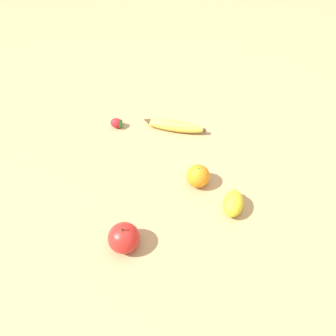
% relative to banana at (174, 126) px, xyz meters
% --- Properties ---
extents(ground_plane, '(3.00, 3.00, 0.00)m').
position_rel_banana_xyz_m(ground_plane, '(-0.03, 0.15, -0.02)').
color(ground_plane, tan).
extents(banana, '(0.20, 0.12, 0.04)m').
position_rel_banana_xyz_m(banana, '(0.00, 0.00, 0.00)').
color(banana, '#DBCC4C').
rests_on(banana, ground_plane).
extents(orange, '(0.07, 0.07, 0.07)m').
position_rel_banana_xyz_m(orange, '(-0.02, 0.23, 0.01)').
color(orange, orange).
rests_on(orange, ground_plane).
extents(strawberry, '(0.05, 0.05, 0.03)m').
position_rel_banana_xyz_m(strawberry, '(0.18, -0.05, -0.00)').
color(strawberry, red).
rests_on(strawberry, ground_plane).
extents(apple, '(0.08, 0.08, 0.08)m').
position_rel_banana_xyz_m(apple, '(0.21, 0.38, 0.02)').
color(apple, red).
rests_on(apple, ground_plane).
extents(lemon, '(0.09, 0.10, 0.05)m').
position_rel_banana_xyz_m(lemon, '(-0.08, 0.34, 0.01)').
color(lemon, yellow).
rests_on(lemon, ground_plane).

